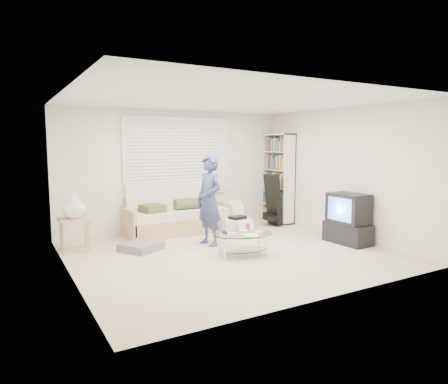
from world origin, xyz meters
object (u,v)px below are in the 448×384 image
futon_sofa (177,216)px  bookshelf (278,178)px  tv_unit (348,219)px  coffee_table (243,238)px

futon_sofa → bookshelf: bookshelf is taller
tv_unit → coffee_table: bearing=173.5°
tv_unit → coffee_table: size_ratio=0.81×
futon_sofa → coffee_table: (0.25, -2.11, -0.04)m
futon_sofa → coffee_table: bearing=-83.3°
futon_sofa → bookshelf: size_ratio=1.03×
bookshelf → futon_sofa: bearing=178.2°
futon_sofa → bookshelf: bearing=-1.8°
futon_sofa → tv_unit: 3.33m
coffee_table → tv_unit: bearing=-6.5°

